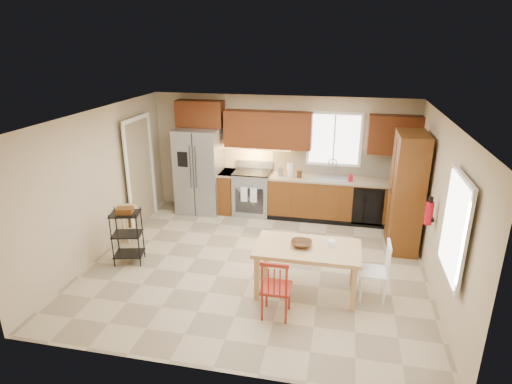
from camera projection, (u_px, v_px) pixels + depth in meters
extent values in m
plane|color=tan|center=(257.00, 264.00, 7.20)|extent=(5.50, 5.50, 0.00)
cube|color=silver|center=(257.00, 116.00, 6.35)|extent=(5.50, 5.00, 0.02)
cube|color=#CCB793|center=(281.00, 155.00, 9.07)|extent=(5.50, 0.02, 2.50)
cube|color=#CCB793|center=(208.00, 275.00, 4.47)|extent=(5.50, 0.02, 2.50)
cube|color=#CCB793|center=(99.00, 183.00, 7.31)|extent=(0.02, 5.00, 2.50)
cube|color=#CCB793|center=(441.00, 208.00, 6.24)|extent=(0.02, 5.00, 2.50)
cube|color=gray|center=(199.00, 171.00, 9.17)|extent=(0.92, 0.75, 1.82)
cube|color=gray|center=(252.00, 193.00, 9.16)|extent=(0.76, 0.63, 0.92)
cube|color=#633412|center=(228.00, 192.00, 9.28)|extent=(0.30, 0.60, 0.90)
cube|color=#633412|center=(339.00, 200.00, 8.82)|extent=(2.92, 0.60, 0.90)
cube|color=black|center=(368.00, 207.00, 8.44)|extent=(0.60, 0.02, 0.78)
cube|color=beige|center=(342.00, 162.00, 8.84)|extent=(2.92, 0.03, 0.55)
cube|color=#5D280F|center=(200.00, 114.00, 8.95)|extent=(1.00, 0.35, 0.55)
cube|color=#5D280F|center=(268.00, 129.00, 8.77)|extent=(1.80, 0.35, 0.75)
cube|color=#5D280F|center=(395.00, 135.00, 8.28)|extent=(1.00, 0.35, 0.75)
cube|color=white|center=(334.00, 139.00, 8.71)|extent=(1.12, 0.04, 1.12)
cube|color=gray|center=(331.00, 180.00, 8.72)|extent=(0.62, 0.46, 0.16)
cube|color=#FFBF66|center=(253.00, 148.00, 8.94)|extent=(1.60, 0.30, 0.01)
imported|color=#B20C19|center=(351.00, 177.00, 8.51)|extent=(0.09, 0.09, 0.19)
cylinder|color=white|center=(290.00, 170.00, 8.77)|extent=(0.12, 0.12, 0.28)
cylinder|color=gray|center=(280.00, 172.00, 8.83)|extent=(0.11, 0.11, 0.18)
cylinder|color=#513115|center=(299.00, 174.00, 8.73)|extent=(0.10, 0.10, 0.14)
cube|color=#633412|center=(406.00, 192.00, 7.47)|extent=(0.50, 0.95, 2.10)
cylinder|color=#B20C19|center=(429.00, 213.00, 6.45)|extent=(0.12, 0.12, 0.36)
cube|color=white|center=(455.00, 227.00, 5.13)|extent=(0.04, 1.02, 1.32)
cube|color=#8C7A59|center=(140.00, 173.00, 8.55)|extent=(0.04, 0.95, 2.10)
imported|color=#513115|center=(301.00, 246.00, 6.19)|extent=(0.31, 0.31, 0.08)
cylinder|color=white|center=(331.00, 245.00, 6.18)|extent=(0.11, 0.11, 0.13)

